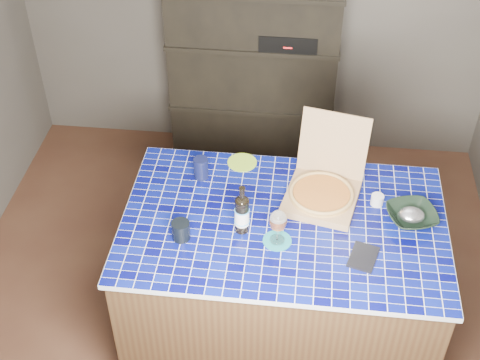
# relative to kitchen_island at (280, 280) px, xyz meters

# --- Properties ---
(room) EXTENTS (3.50, 3.50, 3.50)m
(room) POSITION_rel_kitchen_island_xyz_m (-0.32, 0.18, 0.78)
(room) COLOR brown
(room) RESTS_ON ground
(shelving_unit) EXTENTS (1.20, 0.41, 1.80)m
(shelving_unit) POSITION_rel_kitchen_island_xyz_m (-0.32, 1.71, 0.44)
(shelving_unit) COLOR black
(shelving_unit) RESTS_ON floor
(kitchen_island) EXTENTS (1.71, 1.09, 0.93)m
(kitchen_island) POSITION_rel_kitchen_island_xyz_m (0.00, 0.00, 0.00)
(kitchen_island) COLOR #442F1A
(kitchen_island) RESTS_ON floor
(pizza_box) EXTENTS (0.46, 0.53, 0.41)m
(pizza_box) POSITION_rel_kitchen_island_xyz_m (0.19, 0.20, 0.52)
(pizza_box) COLOR #986A4E
(pizza_box) RESTS_ON kitchen_island
(mead_bottle) EXTENTS (0.08, 0.08, 0.29)m
(mead_bottle) POSITION_rel_kitchen_island_xyz_m (-0.21, -0.09, 0.58)
(mead_bottle) COLOR black
(mead_bottle) RESTS_ON kitchen_island
(teal_trivet) EXTENTS (0.15, 0.15, 0.01)m
(teal_trivet) POSITION_rel_kitchen_island_xyz_m (-0.03, -0.15, 0.47)
(teal_trivet) COLOR #17757C
(teal_trivet) RESTS_ON kitchen_island
(wine_glass) EXTENTS (0.09, 0.09, 0.20)m
(wine_glass) POSITION_rel_kitchen_island_xyz_m (-0.03, -0.15, 0.61)
(wine_glass) COLOR white
(wine_glass) RESTS_ON teal_trivet
(tumbler) EXTENTS (0.09, 0.09, 0.10)m
(tumbler) POSITION_rel_kitchen_island_xyz_m (-0.51, -0.18, 0.52)
(tumbler) COLOR black
(tumbler) RESTS_ON kitchen_island
(dvd_case) EXTENTS (0.17, 0.21, 0.01)m
(dvd_case) POSITION_rel_kitchen_island_xyz_m (0.41, -0.21, 0.47)
(dvd_case) COLOR black
(dvd_case) RESTS_ON kitchen_island
(bowl) EXTENTS (0.32, 0.32, 0.06)m
(bowl) POSITION_rel_kitchen_island_xyz_m (0.66, 0.08, 0.50)
(bowl) COLOR black
(bowl) RESTS_ON kitchen_island
(foil_contents) EXTENTS (0.14, 0.11, 0.06)m
(foil_contents) POSITION_rel_kitchen_island_xyz_m (0.66, 0.08, 0.51)
(foil_contents) COLOR silver
(foil_contents) RESTS_ON bowl
(white_jar) EXTENTS (0.07, 0.07, 0.06)m
(white_jar) POSITION_rel_kitchen_island_xyz_m (0.49, 0.19, 0.49)
(white_jar) COLOR silver
(white_jar) RESTS_ON kitchen_island
(navy_cup) EXTENTS (0.08, 0.08, 0.13)m
(navy_cup) POSITION_rel_kitchen_island_xyz_m (-0.49, 0.31, 0.53)
(navy_cup) COLOR black
(navy_cup) RESTS_ON kitchen_island
(green_trivet) EXTENTS (0.17, 0.17, 0.01)m
(green_trivet) POSITION_rel_kitchen_island_xyz_m (-0.27, 0.46, 0.47)
(green_trivet) COLOR #93C62A
(green_trivet) RESTS_ON kitchen_island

